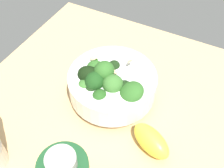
{
  "coord_description": "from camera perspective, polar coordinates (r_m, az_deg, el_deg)",
  "views": [
    {
      "loc": [
        -16.88,
        30.74,
        46.12
      ],
      "look_at": [
        0.09,
        -2.11,
        4.0
      ],
      "focal_mm": 44.02,
      "sensor_mm": 36.0,
      "label": 1
    }
  ],
  "objects": [
    {
      "name": "lemon_wedge",
      "position": [
        0.51,
        8.11,
        -11.59
      ],
      "size": [
        9.24,
        7.27,
        4.38
      ],
      "primitive_type": "ellipsoid",
      "rotation": [
        0.0,
        0.0,
        5.84
      ],
      "color": "yellow",
      "rests_on": "ground_plane"
    },
    {
      "name": "ground_plane",
      "position": [
        0.59,
        -0.86,
        -5.13
      ],
      "size": [
        57.08,
        57.08,
        3.74
      ],
      "primitive_type": "cube",
      "color": "tan"
    },
    {
      "name": "bowl_of_broccoli",
      "position": [
        0.55,
        -0.29,
        0.13
      ],
      "size": [
        17.8,
        17.8,
        10.32
      ],
      "color": "white",
      "rests_on": "ground_plane"
    }
  ]
}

